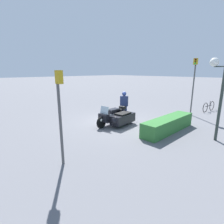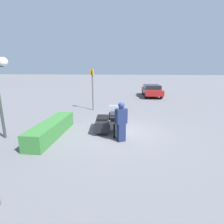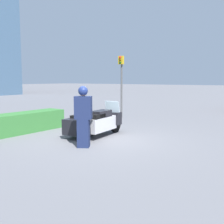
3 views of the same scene
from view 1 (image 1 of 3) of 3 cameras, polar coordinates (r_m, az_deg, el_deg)
ground_plane at (r=10.55m, az=1.68°, el=-3.25°), size 160.00×160.00×0.00m
police_motorcycle at (r=9.81m, az=1.79°, el=-1.73°), size 2.64×1.27×1.15m
officer_rider at (r=11.18m, az=3.96°, el=2.51°), size 0.48×0.55×1.73m
hedge_bush_curbside at (r=9.33m, az=17.91°, el=-3.86°), size 3.72×0.81×0.71m
twin_lamp_post at (r=8.61m, az=32.84°, el=9.91°), size 0.36×1.24×3.55m
traffic_light_near at (r=5.60m, az=-16.59°, el=2.56°), size 0.23×0.26×3.03m
traffic_light_far at (r=13.05m, az=25.18°, el=9.71°), size 0.22×0.28×3.80m
bicycle_parked at (r=15.18m, az=29.03°, el=1.56°), size 1.78×0.24×0.77m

